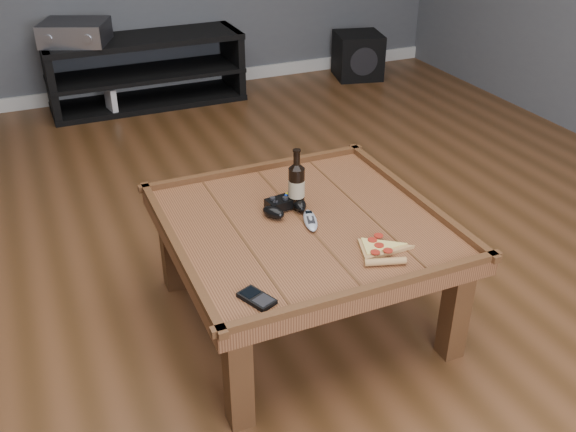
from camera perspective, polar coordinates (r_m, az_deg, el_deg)
name	(u,v)px	position (r m, az deg, el deg)	size (l,w,h in m)	color
ground	(302,316)	(2.66, 1.26, -8.91)	(6.00, 6.00, 0.00)	#452913
baseboard	(142,88)	(5.20, -12.86, 11.07)	(5.00, 0.02, 0.10)	silver
coffee_table	(303,235)	(2.43, 1.36, -1.72)	(1.03, 1.03, 0.48)	#4E2A16
media_console	(146,71)	(4.92, -12.51, 12.44)	(1.40, 0.45, 0.50)	black
beer_bottle	(297,185)	(2.45, 0.76, 2.81)	(0.06, 0.06, 0.24)	black
game_controller	(284,206)	(2.46, -0.34, 0.90)	(0.20, 0.15, 0.05)	black
pizza_slice	(380,250)	(2.24, 8.16, -2.99)	(0.22, 0.29, 0.03)	tan
smartphone	(257,298)	(2.00, -2.79, -7.31)	(0.11, 0.14, 0.02)	black
remote_control	(310,220)	(2.39, 2.00, -0.38)	(0.09, 0.17, 0.02)	#9EA3AC
av_receiver	(75,32)	(4.77, -18.41, 15.22)	(0.53, 0.49, 0.15)	black
subwoofer	(358,55)	(5.48, 6.23, 14.00)	(0.43, 0.43, 0.36)	black
game_console	(111,103)	(4.79, -15.43, 9.67)	(0.12, 0.17, 0.20)	slate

